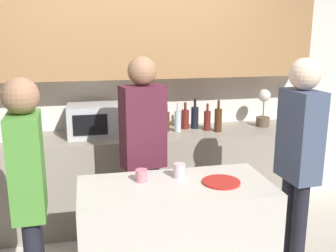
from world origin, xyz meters
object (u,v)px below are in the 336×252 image
at_px(bottle_2, 185,119).
at_px(cup_0, 142,175).
at_px(potted_plant, 264,108).
at_px(plate_on_island, 221,182).
at_px(person_left, 29,187).
at_px(bottle_5, 218,120).
at_px(bottle_4, 207,120).
at_px(person_center, 298,153).
at_px(bottle_0, 167,121).
at_px(bottle_1, 178,121).
at_px(cup_1, 179,171).
at_px(person_right, 143,143).
at_px(bottle_3, 195,117).
at_px(toaster, 0,131).
at_px(microwave, 95,120).

xyz_separation_m(bottle_2, cup_0, (-0.64, -1.30, -0.09)).
relative_size(potted_plant, bottle_2, 1.45).
bearing_deg(plate_on_island, bottle_2, 85.43).
bearing_deg(person_left, bottle_5, 124.63).
xyz_separation_m(bottle_2, bottle_4, (0.20, -0.12, 0.00)).
bearing_deg(person_center, bottle_0, 25.49).
bearing_deg(bottle_5, bottle_1, 167.62).
relative_size(potted_plant, plate_on_island, 1.52).
height_order(plate_on_island, cup_1, cup_1).
height_order(bottle_5, person_center, person_center).
xyz_separation_m(bottle_0, person_right, (-0.35, -0.76, 0.01)).
relative_size(bottle_2, cup_0, 3.19).
relative_size(bottle_2, bottle_3, 0.89).
relative_size(bottle_0, cup_1, 2.67).
relative_size(bottle_3, plate_on_island, 1.18).
bearing_deg(bottle_3, bottle_4, -46.05).
height_order(bottle_3, plate_on_island, bottle_3).
relative_size(toaster, bottle_1, 0.91).
relative_size(bottle_2, person_right, 0.16).
distance_m(bottle_4, person_right, 1.04).
relative_size(toaster, cup_0, 3.04).
relative_size(potted_plant, cup_0, 4.62).
distance_m(bottle_1, cup_1, 1.21).
height_order(bottle_0, cup_0, bottle_0).
bearing_deg(bottle_1, bottle_4, -2.16).
bearing_deg(person_center, bottle_1, 22.35).
xyz_separation_m(microwave, person_left, (-0.45, -1.38, -0.09)).
relative_size(potted_plant, bottle_0, 1.45).
relative_size(bottle_4, person_right, 0.16).
bearing_deg(bottle_4, person_center, -76.12).
xyz_separation_m(potted_plant, person_right, (-1.39, -0.75, -0.09)).
xyz_separation_m(person_center, person_right, (-1.07, 0.52, -0.01)).
bearing_deg(potted_plant, person_center, -104.21).
relative_size(bottle_1, person_center, 0.17).
height_order(bottle_1, person_right, person_right).
height_order(bottle_0, bottle_5, bottle_5).
xyz_separation_m(bottle_0, cup_1, (-0.16, -1.21, -0.08)).
distance_m(cup_1, person_right, 0.49).
xyz_separation_m(bottle_3, person_right, (-0.66, -0.82, -0.01)).
bearing_deg(bottle_3, cup_1, -110.37).
distance_m(toaster, person_center, 2.61).
relative_size(bottle_4, plate_on_island, 1.05).
bearing_deg(bottle_4, potted_plant, 3.48).
bearing_deg(toaster, bottle_0, 0.30).
xyz_separation_m(bottle_4, person_right, (-0.76, -0.72, 0.01)).
xyz_separation_m(bottle_0, bottle_2, (0.21, 0.07, 0.00)).
height_order(bottle_4, person_center, person_center).
distance_m(potted_plant, bottle_3, 0.74).
relative_size(cup_0, cup_1, 0.84).
height_order(bottle_0, plate_on_island, bottle_0).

